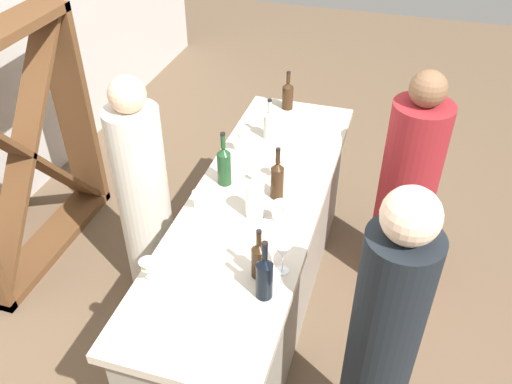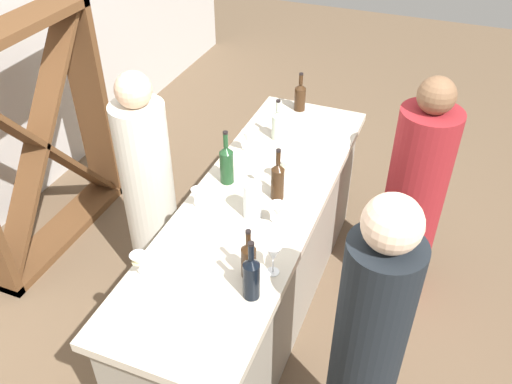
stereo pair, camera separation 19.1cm
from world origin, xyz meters
The scene contains 19 objects.
ground_plane centered at (0.00, 0.00, 0.00)m, with size 12.00×12.00×0.00m, color brown.
bar_counter centered at (0.00, 0.00, 0.46)m, with size 2.35×0.72×0.92m.
wine_rack centered at (0.15, 1.65, 0.81)m, with size 1.29×0.28×1.62m.
wine_bottle_leftmost_near_black centered at (-0.66, -0.24, 1.04)m, with size 0.08×0.08×0.32m.
wine_bottle_second_left_amber_brown centered at (-0.55, -0.18, 1.03)m, with size 0.07×0.07×0.27m.
wine_bottle_center_amber_brown centered at (0.06, -0.10, 1.04)m, with size 0.07×0.07×0.32m.
wine_bottle_second_right_olive_green centered at (0.09, 0.22, 1.05)m, with size 0.08×0.08×0.33m.
wine_bottle_rightmost_clear_pale centered at (0.65, 0.11, 1.03)m, with size 0.08×0.08×0.27m.
wine_bottle_far_right_amber_brown centered at (1.06, 0.09, 1.03)m, with size 0.08×0.08×0.28m.
wine_glass_near_left centered at (-0.49, -0.28, 1.04)m, with size 0.08×0.08×0.17m.
wine_glass_near_center centered at (-0.17, -0.18, 1.03)m, with size 0.08×0.08×0.15m.
wine_glass_near_right centered at (0.22, -0.08, 1.03)m, with size 0.06×0.06×0.15m.
wine_glass_far_left centered at (0.41, 0.22, 1.03)m, with size 0.07×0.07×0.16m.
wine_glass_far_center centered at (-0.20, 0.25, 1.02)m, with size 0.07×0.07×0.14m.
wine_glass_far_right centered at (-0.74, 0.28, 1.02)m, with size 0.08×0.08×0.14m.
water_pitcher centered at (-0.14, -0.04, 1.02)m, with size 0.10×0.10×0.21m.
person_left_guest centered at (0.60, -0.80, 0.70)m, with size 0.42×0.42×1.52m.
person_center_guest centered at (-0.69, -0.78, 0.78)m, with size 0.39×0.39×1.65m.
person_right_guest centered at (0.05, 0.74, 0.71)m, with size 0.38×0.38×1.53m.
Camera 1 is at (-2.24, -0.68, 2.76)m, focal length 37.80 mm.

